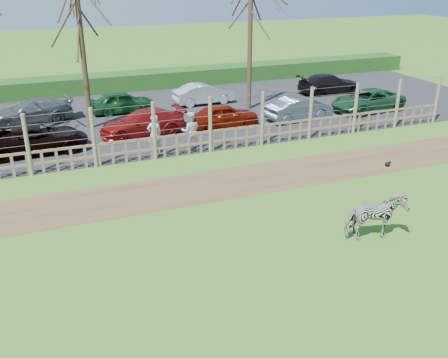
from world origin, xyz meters
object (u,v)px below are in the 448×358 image
object	(u,v)px
car_4	(224,115)
car_9	(32,111)
car_2	(37,139)
car_10	(122,102)
zebra	(375,217)
tree_mid	(80,29)
crow	(388,164)
tree_right	(250,14)
car_6	(367,101)
car_11	(204,94)
visitor_b	(191,131)
car_3	(143,123)
car_13	(329,84)
visitor_a	(154,134)
car_5	(299,109)

from	to	relation	value
car_4	car_9	bearing A→B (deg)	63.26
car_2	car_10	bearing A→B (deg)	-45.08
zebra	car_4	xyz separation A→B (m)	(-0.06, 12.22, -0.10)
tree_mid	zebra	xyz separation A→B (m)	(6.45, -14.55, -4.13)
tree_mid	crow	size ratio (longest dim) A/B	24.84
crow	car_4	bearing A→B (deg)	119.85
tree_mid	tree_right	bearing A→B (deg)	3.18
car_6	car_11	size ratio (longest dim) A/B	1.19
tree_mid	car_4	bearing A→B (deg)	-20.06
visitor_b	car_3	world-z (taller)	visitor_b
car_11	car_2	bearing A→B (deg)	115.72
car_11	car_13	world-z (taller)	same
tree_mid	car_11	size ratio (longest dim) A/B	1.87
car_13	visitor_b	bearing A→B (deg)	122.99
crow	zebra	bearing A→B (deg)	-131.93
tree_mid	car_13	xyz separation A→B (m)	(15.41, 2.16, -4.23)
car_3	car_4	size ratio (longest dim) A/B	1.17
visitor_a	car_6	size ratio (longest dim) A/B	0.40
car_6	car_9	xyz separation A→B (m)	(-17.72, 4.54, 0.00)
visitor_a	car_2	bearing A→B (deg)	-27.09
tree_mid	visitor_b	size ratio (longest dim) A/B	3.96
car_2	car_10	size ratio (longest dim) A/B	1.23
car_2	car_5	size ratio (longest dim) A/B	1.19
crow	car_13	bearing A→B (deg)	68.49
car_4	car_11	bearing A→B (deg)	-7.23
zebra	visitor_b	world-z (taller)	visitor_b
crow	car_2	bearing A→B (deg)	152.31
car_2	car_13	distance (m)	18.72
car_9	visitor_b	bearing A→B (deg)	38.08
car_5	car_4	bearing A→B (deg)	80.32
car_3	car_5	bearing A→B (deg)	81.77
visitor_a	car_9	xyz separation A→B (m)	(-4.84, 6.96, -0.26)
crow	car_13	size ratio (longest dim) A/B	0.07
tree_mid	car_6	size ratio (longest dim) A/B	1.58
tree_mid	crow	xyz separation A→B (m)	(10.69, -9.83, -4.76)
tree_right	visitor_b	world-z (taller)	tree_right
visitor_a	car_9	distance (m)	8.49
car_9	tree_mid	bearing A→B (deg)	47.65
car_10	visitor_a	bearing A→B (deg)	177.58
car_3	car_6	bearing A→B (deg)	83.43
visitor_a	car_13	size ratio (longest dim) A/B	0.42
tree_right	car_11	world-z (taller)	tree_right
car_5	car_11	bearing A→B (deg)	28.99
visitor_a	car_5	size ratio (longest dim) A/B	0.47
crow	car_3	size ratio (longest dim) A/B	0.07
visitor_b	car_13	size ratio (longest dim) A/B	0.42
car_4	car_6	size ratio (longest dim) A/B	0.82
zebra	car_10	world-z (taller)	zebra
crow	car_5	size ratio (longest dim) A/B	0.08
tree_mid	car_9	xyz separation A→B (m)	(-2.69, 2.12, -4.23)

